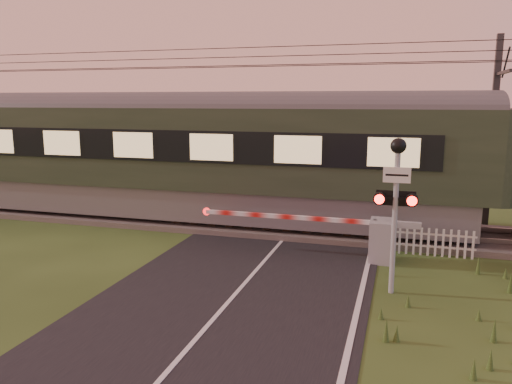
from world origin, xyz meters
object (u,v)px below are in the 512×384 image
(boom_gate, at_px, (371,238))
(picket_fence, at_px, (436,242))
(crossing_signal, at_px, (396,188))
(catenary_mast, at_px, (493,129))

(boom_gate, bearing_deg, picket_fence, 26.36)
(crossing_signal, bearing_deg, picket_fence, 70.52)
(picket_fence, bearing_deg, crossing_signal, -109.48)
(boom_gate, relative_size, picket_fence, 2.90)
(picket_fence, bearing_deg, catenary_mast, 65.50)
(crossing_signal, distance_m, catenary_mast, 7.95)
(crossing_signal, distance_m, picket_fence, 3.95)
(catenary_mast, bearing_deg, boom_gate, -125.99)
(crossing_signal, xyz_separation_m, picket_fence, (1.13, 3.18, -2.05))
(boom_gate, relative_size, catenary_mast, 0.96)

